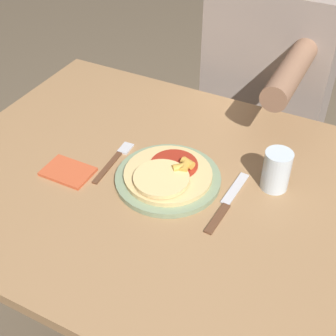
% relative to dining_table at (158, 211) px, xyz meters
% --- Properties ---
extents(dining_table, '(1.09, 0.86, 0.73)m').
position_rel_dining_table_xyz_m(dining_table, '(0.00, 0.00, 0.00)').
color(dining_table, '#9E754C').
rests_on(dining_table, ground_plane).
extents(plate, '(0.26, 0.26, 0.01)m').
position_rel_dining_table_xyz_m(plate, '(0.02, 0.01, 0.12)').
color(plate, gray).
rests_on(plate, dining_table).
extents(pizza, '(0.21, 0.21, 0.04)m').
position_rel_dining_table_xyz_m(pizza, '(0.03, 0.00, 0.14)').
color(pizza, '#DBBC7A').
rests_on(pizza, plate).
extents(fork, '(0.03, 0.18, 0.00)m').
position_rel_dining_table_xyz_m(fork, '(-0.13, 0.02, 0.11)').
color(fork, brown).
rests_on(fork, dining_table).
extents(knife, '(0.03, 0.22, 0.00)m').
position_rel_dining_table_xyz_m(knife, '(0.18, -0.00, 0.11)').
color(knife, brown).
rests_on(knife, dining_table).
extents(drinking_glass, '(0.07, 0.07, 0.10)m').
position_rel_dining_table_xyz_m(drinking_glass, '(0.26, 0.10, 0.16)').
color(drinking_glass, silver).
rests_on(drinking_glass, dining_table).
extents(napkin, '(0.12, 0.08, 0.01)m').
position_rel_dining_table_xyz_m(napkin, '(-0.21, -0.08, 0.12)').
color(napkin, '#C6512D').
rests_on(napkin, dining_table).
extents(person_diner, '(0.40, 0.52, 1.20)m').
position_rel_dining_table_xyz_m(person_diner, '(0.08, 0.63, 0.09)').
color(person_diner, '#2D2D38').
rests_on(person_diner, ground_plane).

